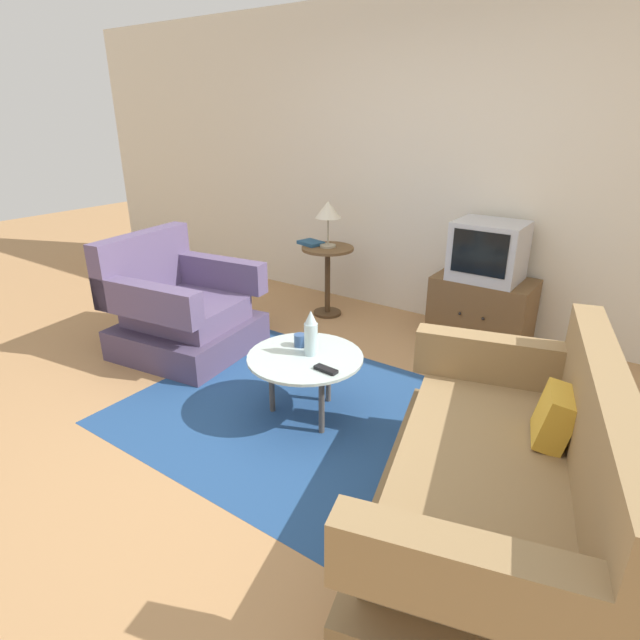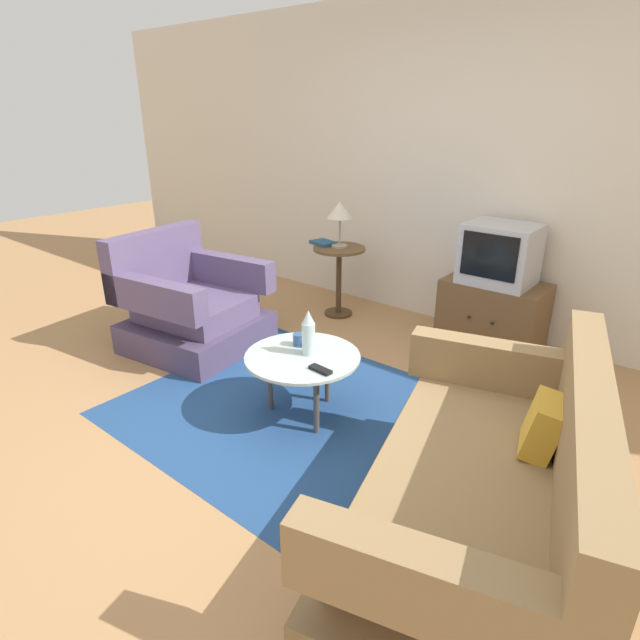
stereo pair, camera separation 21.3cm
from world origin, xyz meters
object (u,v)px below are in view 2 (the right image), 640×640
coffee_table (303,361)px  side_table (339,267)px  tv_remote_dark (320,370)px  armchair (190,309)px  book (323,243)px  vase (308,333)px  mug (299,340)px  couch (482,496)px  tv_stand (492,314)px  television (500,254)px  table_lamp (340,212)px

coffee_table → side_table: bearing=120.0°
tv_remote_dark → armchair: bearing=-6.8°
book → side_table: bearing=16.0°
vase → mug: vase is taller
side_table → vase: bearing=-58.9°
side_table → couch: bearing=-40.6°
tv_stand → vase: bearing=-106.0°
television → mug: 1.78m
tv_remote_dark → table_lamp: bearing=-51.8°
couch → coffee_table: couch is taller
vase → tv_remote_dark: 0.27m
book → tv_stand: bearing=22.5°
vase → mug: size_ratio=2.44×
armchair → vase: (1.41, -0.18, 0.24)m
coffee_table → table_lamp: table_lamp is taller
armchair → couch: size_ratio=0.58×
coffee_table → book: bearing=125.0°
armchair → mug: armchair is taller
coffee_table → tv_remote_dark: size_ratio=4.81×
tv_stand → armchair: bearing=-141.3°
table_lamp → mug: 1.70m
armchair → television: (1.90, 1.51, 0.46)m
mug → tv_remote_dark: 0.37m
tv_stand → tv_remote_dark: 1.87m
vase → book: (-1.07, 1.47, 0.11)m
armchair → book: size_ratio=4.20×
coffee_table → table_lamp: bearing=119.9°
tv_stand → couch: bearing=-69.2°
table_lamp → tv_remote_dark: (1.09, -1.61, -0.54)m
side_table → book: (-0.18, -0.01, 0.20)m
couch → table_lamp: size_ratio=4.46×
tv_stand → table_lamp: size_ratio=1.90×
coffee_table → table_lamp: 1.85m
coffee_table → vase: bearing=67.6°
coffee_table → mug: bearing=139.3°
armchair → television: size_ratio=2.01×
armchair → tv_stand: bearing=120.9°
vase → tv_remote_dark: bearing=-33.0°
table_lamp → mug: (0.77, -1.43, -0.51)m
side_table → mug: side_table is taller
armchair → coffee_table: (1.40, -0.22, 0.06)m
coffee_table → book: book is taller
tv_stand → mug: (-0.61, -1.65, 0.18)m
table_lamp → vase: 1.78m
armchair → tv_remote_dark: bearing=71.2°
television → book: (-1.56, -0.22, -0.11)m
armchair → side_table: size_ratio=1.62×
table_lamp → tv_stand: bearing=9.4°
mug → tv_remote_dark: mug is taller
mug → book: (-0.95, 1.41, 0.21)m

